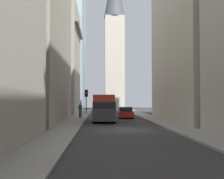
{
  "coord_description": "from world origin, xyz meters",
  "views": [
    {
      "loc": [
        -23.82,
        1.9,
        2.33
      ],
      "look_at": [
        16.77,
        0.18,
        3.67
      ],
      "focal_mm": 49.32,
      "sensor_mm": 36.0,
      "label": 1
    }
  ],
  "objects_px": {
    "sedan_red": "(125,113)",
    "discarded_bottle": "(76,125)",
    "delivery_truck": "(104,108)",
    "pedestrian": "(80,110)",
    "traffic_light_midblock": "(86,96)"
  },
  "relations": [
    {
      "from": "sedan_red",
      "to": "pedestrian",
      "type": "relative_size",
      "value": 2.39
    },
    {
      "from": "sedan_red",
      "to": "discarded_bottle",
      "type": "xyz_separation_m",
      "value": [
        -13.07,
        5.21,
        -0.42
      ]
    },
    {
      "from": "sedan_red",
      "to": "delivery_truck",
      "type": "bearing_deg",
      "value": 155.81
    },
    {
      "from": "discarded_bottle",
      "to": "delivery_truck",
      "type": "bearing_deg",
      "value": -19.42
    },
    {
      "from": "pedestrian",
      "to": "delivery_truck",
      "type": "bearing_deg",
      "value": -151.38
    },
    {
      "from": "traffic_light_midblock",
      "to": "delivery_truck",
      "type": "bearing_deg",
      "value": -170.83
    },
    {
      "from": "sedan_red",
      "to": "discarded_bottle",
      "type": "relative_size",
      "value": 15.93
    },
    {
      "from": "pedestrian",
      "to": "traffic_light_midblock",
      "type": "bearing_deg",
      "value": -1.61
    },
    {
      "from": "delivery_truck",
      "to": "pedestrian",
      "type": "relative_size",
      "value": 3.58
    },
    {
      "from": "sedan_red",
      "to": "traffic_light_midblock",
      "type": "bearing_deg",
      "value": 30.0
    },
    {
      "from": "delivery_truck",
      "to": "sedan_red",
      "type": "height_order",
      "value": "delivery_truck"
    },
    {
      "from": "delivery_truck",
      "to": "discarded_bottle",
      "type": "relative_size",
      "value": 23.93
    },
    {
      "from": "pedestrian",
      "to": "discarded_bottle",
      "type": "relative_size",
      "value": 6.68
    },
    {
      "from": "delivery_truck",
      "to": "traffic_light_midblock",
      "type": "relative_size",
      "value": 1.72
    },
    {
      "from": "delivery_truck",
      "to": "sedan_red",
      "type": "bearing_deg",
      "value": -24.19
    }
  ]
}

